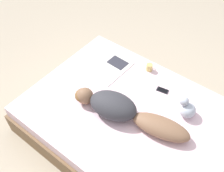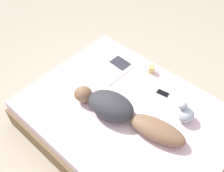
# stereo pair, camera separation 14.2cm
# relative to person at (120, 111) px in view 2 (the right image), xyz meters

# --- Properties ---
(ground_plane) EXTENTS (12.00, 12.00, 0.00)m
(ground_plane) POSITION_rel_person_xyz_m (0.10, 0.01, -0.54)
(ground_plane) COLOR #B7A88E
(bed) EXTENTS (1.65, 2.19, 0.44)m
(bed) POSITION_rel_person_xyz_m (0.10, 0.01, -0.32)
(bed) COLOR brown
(bed) RESTS_ON ground_plane
(person) EXTENTS (0.49, 1.27, 0.23)m
(person) POSITION_rel_person_xyz_m (0.00, 0.00, 0.00)
(person) COLOR brown
(person) RESTS_ON bed
(open_magazine) EXTENTS (0.53, 0.35, 0.01)m
(open_magazine) POSITION_rel_person_xyz_m (0.49, 0.53, -0.10)
(open_magazine) COLOR silver
(open_magazine) RESTS_ON bed
(coffee_mug) EXTENTS (0.11, 0.07, 0.09)m
(coffee_mug) POSITION_rel_person_xyz_m (0.75, 0.15, -0.05)
(coffee_mug) COLOR tan
(coffee_mug) RESTS_ON bed
(cell_phone) EXTENTS (0.09, 0.14, 0.01)m
(cell_phone) POSITION_rel_person_xyz_m (0.56, -0.14, -0.10)
(cell_phone) COLOR black
(cell_phone) RESTS_ON bed
(plush_toy) EXTENTS (0.18, 0.19, 0.22)m
(plush_toy) POSITION_rel_person_xyz_m (0.42, -0.50, -0.01)
(plush_toy) COLOR #B2BCCC
(plush_toy) RESTS_ON bed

